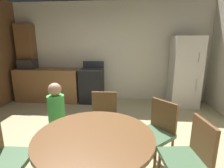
# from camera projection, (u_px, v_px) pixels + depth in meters

# --- Properties ---
(ground_plane) EXTENTS (14.00, 14.00, 0.00)m
(ground_plane) POSITION_uv_depth(u_px,v_px,m) (88.00, 158.00, 2.41)
(ground_plane) COLOR tan
(wall_back) EXTENTS (5.73, 0.12, 2.70)m
(wall_back) POSITION_uv_depth(u_px,v_px,m) (110.00, 52.00, 4.82)
(wall_back) COLOR silver
(wall_back) RESTS_ON ground
(kitchen_counter) EXTENTS (1.76, 0.60, 0.90)m
(kitchen_counter) POSITION_uv_depth(u_px,v_px,m) (49.00, 85.00, 4.80)
(kitchen_counter) COLOR olive
(kitchen_counter) RESTS_ON ground
(pantry_column) EXTENTS (0.44, 0.36, 2.10)m
(pantry_column) POSITION_uv_depth(u_px,v_px,m) (28.00, 63.00, 4.90)
(pantry_column) COLOR brown
(pantry_column) RESTS_ON ground
(oven_range) EXTENTS (0.60, 0.60, 1.10)m
(oven_range) POSITION_uv_depth(u_px,v_px,m) (92.00, 85.00, 4.68)
(oven_range) COLOR black
(oven_range) RESTS_ON ground
(refrigerator) EXTENTS (0.68, 0.68, 1.76)m
(refrigerator) POSITION_uv_depth(u_px,v_px,m) (185.00, 72.00, 4.31)
(refrigerator) COLOR silver
(refrigerator) RESTS_ON ground
(microwave) EXTENTS (0.44, 0.32, 0.26)m
(microwave) POSITION_uv_depth(u_px,v_px,m) (27.00, 64.00, 4.72)
(microwave) COLOR #2D2B28
(microwave) RESTS_ON kitchen_counter
(dining_table) EXTENTS (1.11, 1.11, 0.76)m
(dining_table) POSITION_uv_depth(u_px,v_px,m) (95.00, 150.00, 1.61)
(dining_table) COLOR brown
(dining_table) RESTS_ON ground
(chair_east) EXTENTS (0.46, 0.46, 0.87)m
(chair_east) POSITION_uv_depth(u_px,v_px,m) (190.00, 156.00, 1.68)
(chair_east) COLOR brown
(chair_east) RESTS_ON ground
(chair_west) EXTENTS (0.42, 0.42, 0.87)m
(chair_west) POSITION_uv_depth(u_px,v_px,m) (1.00, 156.00, 1.67)
(chair_west) COLOR brown
(chair_west) RESTS_ON ground
(chair_northeast) EXTENTS (0.57, 0.57, 0.87)m
(chair_northeast) POSITION_uv_depth(u_px,v_px,m) (157.00, 130.00, 2.18)
(chair_northeast) COLOR brown
(chair_northeast) RESTS_ON ground
(chair_north) EXTENTS (0.42, 0.42, 0.87)m
(chair_north) POSITION_uv_depth(u_px,v_px,m) (104.00, 118.00, 2.54)
(chair_north) COLOR brown
(chair_north) RESTS_ON ground
(person_child) EXTENTS (0.31, 0.31, 1.09)m
(person_child) POSITION_uv_depth(u_px,v_px,m) (57.00, 120.00, 2.29)
(person_child) COLOR #3D4C84
(person_child) RESTS_ON ground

